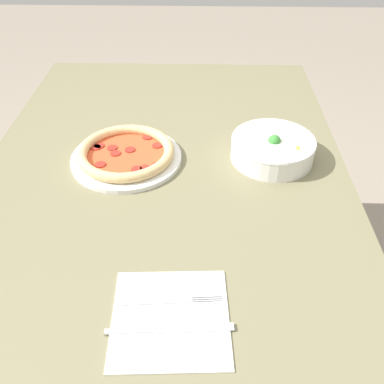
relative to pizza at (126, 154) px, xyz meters
name	(u,v)px	position (x,y,z in m)	size (l,w,h in m)	color
ground_plane	(172,337)	(0.05, 0.10, -0.75)	(8.00, 8.00, 0.00)	gray
dining_table	(165,200)	(0.05, 0.10, -0.11)	(1.34, 0.92, 0.73)	#706B4C
pizza	(126,154)	(0.00, 0.00, 0.00)	(0.28, 0.28, 0.04)	white
bowl	(273,147)	(-0.02, 0.37, 0.02)	(0.21, 0.21, 0.07)	white
napkin	(170,318)	(0.47, 0.14, -0.02)	(0.21, 0.21, 0.00)	white
fork	(170,302)	(0.44, 0.14, -0.01)	(0.02, 0.18, 0.00)	silver
knife	(164,330)	(0.49, 0.13, -0.01)	(0.03, 0.22, 0.01)	silver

